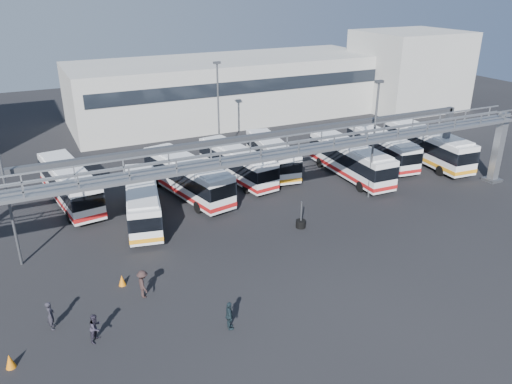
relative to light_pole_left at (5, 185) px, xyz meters
name	(u,v)px	position (x,y,z in m)	size (l,w,h in m)	color
ground	(288,266)	(16.00, -8.00, -5.73)	(140.00, 140.00, 0.00)	black
gantry	(250,162)	(16.00, -2.13, -0.22)	(51.40, 5.15, 7.10)	gray
warehouse	(229,88)	(28.00, 30.00, -1.73)	(42.00, 14.00, 8.00)	#9E9E99
building_right	(409,70)	(54.00, 24.00, -0.23)	(14.00, 12.00, 11.00)	#B2B2AD
light_pole_left	(5,185)	(0.00, 0.00, 0.00)	(0.70, 0.35, 10.21)	#4C4F54
light_pole_mid	(374,134)	(28.00, -1.00, 0.00)	(0.70, 0.35, 10.21)	#4C4F54
light_pole_back	(218,106)	(20.00, 14.00, 0.00)	(0.70, 0.35, 10.21)	#4C4F54
bus_2	(69,183)	(4.37, 8.89, -3.87)	(4.06, 11.30, 3.36)	silver
bus_3	(142,200)	(9.11, 3.11, -4.00)	(4.41, 10.55, 3.12)	silver
bus_4	(187,176)	(13.82, 6.18, -3.84)	(4.88, 11.55, 3.42)	silver
bus_5	(237,163)	(19.26, 7.81, -3.98)	(3.87, 10.65, 3.16)	silver
bus_6	(272,154)	(23.44, 8.66, -4.02)	(3.79, 10.39, 3.08)	silver
bus_7	(350,159)	(29.33, 3.75, -3.86)	(2.92, 11.19, 3.38)	silver
bus_8	(382,147)	(34.72, 5.76, -3.99)	(3.53, 10.57, 3.15)	silver
bus_9	(427,145)	(38.99, 3.70, -3.80)	(3.52, 11.63, 3.48)	silver
pedestrian_a	(51,315)	(1.23, -8.03, -4.88)	(0.62, 0.41, 1.70)	#23222A
pedestrian_b	(96,328)	(3.25, -10.11, -4.92)	(0.79, 0.61, 1.62)	#272331
pedestrian_c	(143,284)	(6.48, -7.29, -4.83)	(1.16, 0.66, 1.79)	#2D1F1E
pedestrian_d	(229,316)	(9.93, -12.30, -4.88)	(1.00, 0.42, 1.70)	black
cone_left	(10,361)	(-0.92, -10.33, -5.34)	(0.48, 0.48, 0.77)	orange
cone_right	(122,280)	(5.56, -5.47, -5.37)	(0.45, 0.45, 0.72)	orange
tire_stack	(301,223)	(19.63, -3.50, -5.36)	(0.77, 0.77, 2.20)	black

